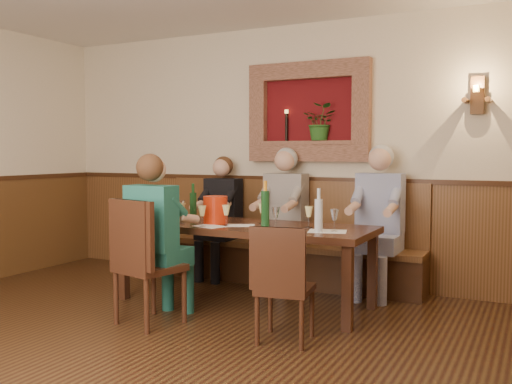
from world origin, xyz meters
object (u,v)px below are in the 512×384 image
(bench, at_px, (285,253))
(chair_near_right, at_px, (285,308))
(person_bench_left, at_px, (219,228))
(person_bench_right, at_px, (377,234))
(water_bottle, at_px, (319,215))
(dining_table, at_px, (244,232))
(person_bench_mid, at_px, (282,229))
(person_chair_front, at_px, (158,252))
(spittoon_bucket, at_px, (215,210))
(chair_near_left, at_px, (148,288))
(wine_bottle_green_b, at_px, (193,206))
(wine_bottle_green_a, at_px, (265,208))

(bench, relative_size, chair_near_right, 3.40)
(bench, bearing_deg, person_bench_left, -172.18)
(person_bench_right, xyz_separation_m, water_bottle, (-0.23, -1.04, 0.28))
(dining_table, bearing_deg, person_bench_mid, 88.78)
(person_chair_front, distance_m, water_bottle, 1.38)
(dining_table, bearing_deg, chair_near_right, -46.55)
(person_chair_front, distance_m, spittoon_bucket, 0.78)
(dining_table, distance_m, person_chair_front, 0.88)
(chair_near_left, xyz_separation_m, water_bottle, (1.22, 0.72, 0.60))
(chair_near_right, distance_m, spittoon_bucket, 1.42)
(chair_near_right, bearing_deg, wine_bottle_green_b, 139.93)
(person_bench_left, xyz_separation_m, person_chair_front, (0.35, -1.62, 0.02))
(person_chair_front, bearing_deg, person_bench_right, 48.22)
(person_bench_mid, bearing_deg, chair_near_right, -65.40)
(chair_near_left, distance_m, water_bottle, 1.54)
(chair_near_left, distance_m, spittoon_bucket, 1.03)
(person_chair_front, bearing_deg, bench, 76.79)
(wine_bottle_green_a, bearing_deg, person_bench_left, 137.96)
(dining_table, xyz_separation_m, wine_bottle_green_b, (-0.56, 0.00, 0.22))
(person_chair_front, xyz_separation_m, wine_bottle_green_b, (-0.16, 0.78, 0.32))
(water_bottle, bearing_deg, person_bench_left, 146.40)
(dining_table, height_order, person_bench_left, person_bench_left)
(person_chair_front, distance_m, wine_bottle_green_b, 0.86)
(chair_near_right, bearing_deg, person_bench_left, 124.26)
(person_bench_left, distance_m, person_bench_right, 1.80)
(bench, distance_m, water_bottle, 1.52)
(person_bench_left, bearing_deg, water_bottle, -33.60)
(dining_table, height_order, person_bench_right, person_bench_right)
(spittoon_bucket, height_order, water_bottle, water_bottle)
(bench, xyz_separation_m, chair_near_right, (0.78, -1.76, -0.07))
(chair_near_right, relative_size, water_bottle, 2.39)
(wine_bottle_green_b, bearing_deg, spittoon_bucket, -14.60)
(wine_bottle_green_a, bearing_deg, wine_bottle_green_b, 174.67)
(chair_near_right, bearing_deg, water_bottle, 78.12)
(person_bench_left, bearing_deg, wine_bottle_green_b, -76.77)
(person_bench_left, bearing_deg, person_bench_right, -0.12)
(chair_near_left, height_order, wine_bottle_green_a, wine_bottle_green_a)
(chair_near_left, relative_size, person_chair_front, 0.74)
(person_bench_mid, bearing_deg, water_bottle, -52.64)
(chair_near_right, xyz_separation_m, spittoon_bucket, (-1.04, 0.74, 0.62))
(water_bottle, bearing_deg, person_bench_right, 77.72)
(bench, distance_m, chair_near_right, 1.93)
(chair_near_left, relative_size, spittoon_bucket, 4.05)
(wine_bottle_green_a, height_order, wine_bottle_green_b, wine_bottle_green_a)
(wine_bottle_green_a, xyz_separation_m, water_bottle, (0.56, -0.13, -0.02))
(spittoon_bucket, bearing_deg, person_bench_left, 118.37)
(bench, height_order, wine_bottle_green_b, wine_bottle_green_b)
(bench, relative_size, chair_near_left, 2.88)
(water_bottle, bearing_deg, bench, 125.29)
(person_bench_mid, distance_m, person_bench_right, 1.02)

